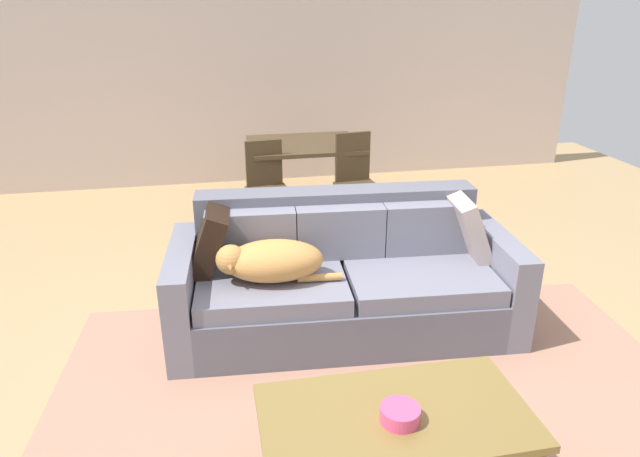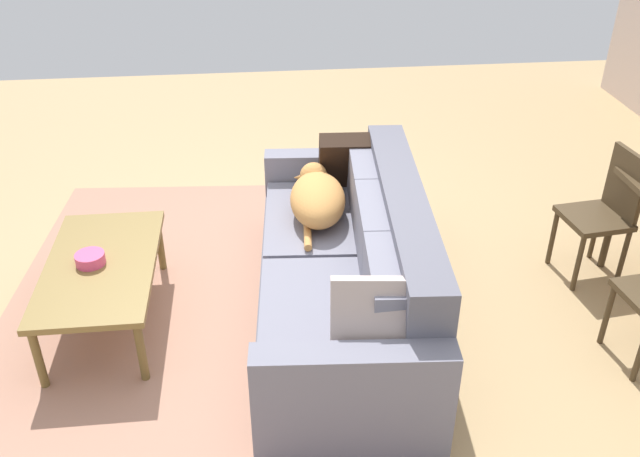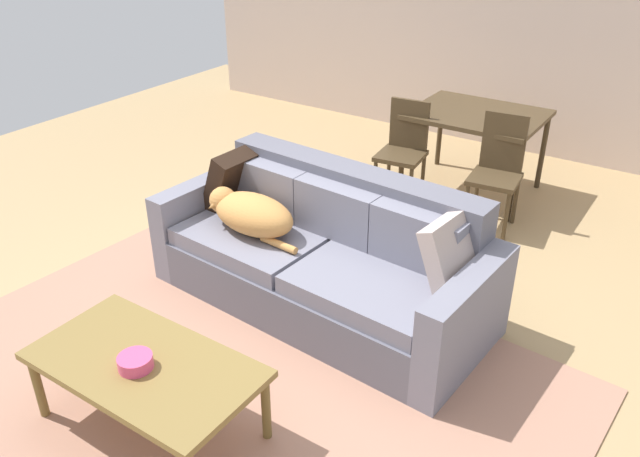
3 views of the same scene
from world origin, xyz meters
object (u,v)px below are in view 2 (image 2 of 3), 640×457
(throw_pillow_by_left_arm, at_px, (350,162))
(bowl_on_coffee_table, at_px, (90,259))
(dog_on_left_cushion, at_px, (317,197))
(coffee_table, at_px, (101,269))
(dining_chair_near_left, at_px, (605,209))
(throw_pillow_by_right_arm, at_px, (377,324))
(couch, at_px, (350,273))

(throw_pillow_by_left_arm, relative_size, bowl_on_coffee_table, 2.47)
(dog_on_left_cushion, xyz_separation_m, coffee_table, (0.41, -1.38, -0.20))
(dog_on_left_cushion, distance_m, coffee_table, 1.45)
(throw_pillow_by_left_arm, xyz_separation_m, coffee_table, (0.79, -1.66, -0.27))
(bowl_on_coffee_table, bearing_deg, dining_chair_near_left, 93.70)
(dog_on_left_cushion, xyz_separation_m, dining_chair_near_left, (0.19, 1.95, -0.10))
(throw_pillow_by_right_arm, distance_m, dining_chair_near_left, 2.20)
(throw_pillow_by_left_arm, bearing_deg, dog_on_left_cushion, -36.12)
(couch, distance_m, dining_chair_near_left, 1.83)
(throw_pillow_by_left_arm, bearing_deg, coffee_table, -64.50)
(throw_pillow_by_left_arm, relative_size, dining_chair_near_left, 0.48)
(throw_pillow_by_right_arm, bearing_deg, throw_pillow_by_left_arm, 175.96)
(dog_on_left_cushion, relative_size, throw_pillow_by_right_arm, 1.77)
(bowl_on_coffee_table, height_order, dining_chair_near_left, dining_chair_near_left)
(dog_on_left_cushion, bearing_deg, couch, 20.59)
(throw_pillow_by_right_arm, relative_size, bowl_on_coffee_table, 2.53)
(couch, relative_size, throw_pillow_by_right_arm, 5.32)
(bowl_on_coffee_table, bearing_deg, couch, 85.91)
(couch, bearing_deg, bowl_on_coffee_table, -90.05)
(throw_pillow_by_left_arm, bearing_deg, throw_pillow_by_right_arm, -4.04)
(dog_on_left_cushion, bearing_deg, throw_pillow_by_left_arm, 147.92)
(bowl_on_coffee_table, bearing_deg, coffee_table, 91.39)
(throw_pillow_by_right_arm, bearing_deg, dining_chair_near_left, 124.64)
(dog_on_left_cushion, bearing_deg, dining_chair_near_left, 88.37)
(couch, height_order, throw_pillow_by_left_arm, couch)
(couch, relative_size, dining_chair_near_left, 2.62)
(couch, relative_size, dog_on_left_cushion, 3.00)
(dining_chair_near_left, bearing_deg, throw_pillow_by_left_arm, -115.84)
(dog_on_left_cushion, height_order, throw_pillow_by_left_arm, throw_pillow_by_left_arm)
(couch, bearing_deg, dog_on_left_cushion, -159.41)
(coffee_table, relative_size, bowl_on_coffee_table, 6.86)
(dog_on_left_cushion, xyz_separation_m, throw_pillow_by_left_arm, (-0.38, 0.28, 0.06))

